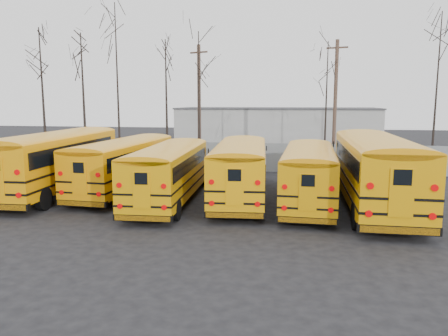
% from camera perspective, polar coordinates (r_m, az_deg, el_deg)
% --- Properties ---
extents(ground, '(120.00, 120.00, 0.00)m').
position_cam_1_polar(ground, '(19.36, -3.73, -5.95)').
color(ground, black).
rests_on(ground, ground).
extents(fence, '(40.00, 0.04, 2.00)m').
position_cam_1_polar(fence, '(30.77, 1.38, 1.48)').
color(fence, gray).
rests_on(fence, ground).
extents(distant_building, '(22.00, 8.00, 4.00)m').
position_cam_1_polar(distant_building, '(50.35, 6.92, 5.42)').
color(distant_building, '#B5B5B0').
rests_on(distant_building, ground).
extents(bus_a, '(3.17, 12.03, 3.34)m').
position_cam_1_polar(bus_a, '(24.98, -20.83, 1.41)').
color(bus_a, black).
rests_on(bus_a, ground).
extents(bus_b, '(2.90, 10.58, 2.93)m').
position_cam_1_polar(bus_b, '(24.10, -12.79, 0.94)').
color(bus_b, black).
rests_on(bus_b, ground).
extents(bus_c, '(2.85, 10.32, 2.86)m').
position_cam_1_polar(bus_c, '(21.28, -7.11, -0.05)').
color(bus_c, black).
rests_on(bus_c, ground).
extents(bus_d, '(3.24, 10.70, 2.95)m').
position_cam_1_polar(bus_d, '(21.68, 2.18, 0.33)').
color(bus_d, black).
rests_on(bus_d, ground).
extents(bus_e, '(2.65, 10.19, 2.83)m').
position_cam_1_polar(bus_e, '(21.11, 11.04, -0.26)').
color(bus_e, black).
rests_on(bus_e, ground).
extents(bus_f, '(2.80, 12.14, 3.39)m').
position_cam_1_polar(bus_f, '(21.23, 19.11, 0.36)').
color(bus_f, black).
rests_on(bus_f, ground).
extents(utility_pole_left, '(1.60, 0.77, 9.49)m').
position_cam_1_polar(utility_pole_left, '(37.07, -3.27, 8.72)').
color(utility_pole_left, '#473328').
rests_on(utility_pole_left, ground).
extents(utility_pole_right, '(1.71, 0.66, 9.85)m').
position_cam_1_polar(utility_pole_right, '(37.81, 14.33, 8.74)').
color(utility_pole_right, brown).
rests_on(utility_pole_right, ground).
extents(tree_0, '(0.26, 0.26, 11.02)m').
position_cam_1_polar(tree_0, '(41.03, -22.60, 8.96)').
color(tree_0, black).
rests_on(tree_0, ground).
extents(tree_1, '(0.26, 0.26, 10.34)m').
position_cam_1_polar(tree_1, '(38.17, -17.88, 8.76)').
color(tree_1, black).
rests_on(tree_1, ground).
extents(tree_2, '(0.26, 0.26, 12.63)m').
position_cam_1_polar(tree_2, '(37.21, -13.74, 10.70)').
color(tree_2, black).
rests_on(tree_2, ground).
extents(tree_3, '(0.26, 0.26, 9.98)m').
position_cam_1_polar(tree_3, '(37.87, -7.53, 8.84)').
color(tree_3, black).
rests_on(tree_3, ground).
extents(tree_4, '(0.26, 0.26, 10.04)m').
position_cam_1_polar(tree_4, '(33.79, -3.28, 8.96)').
color(tree_4, black).
rests_on(tree_4, ground).
extents(tree_5, '(0.26, 0.26, 9.50)m').
position_cam_1_polar(tree_5, '(36.05, 13.20, 8.30)').
color(tree_5, black).
rests_on(tree_5, ground).
extents(tree_6, '(0.26, 0.26, 11.24)m').
position_cam_1_polar(tree_6, '(35.97, 26.00, 9.04)').
color(tree_6, black).
rests_on(tree_6, ground).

